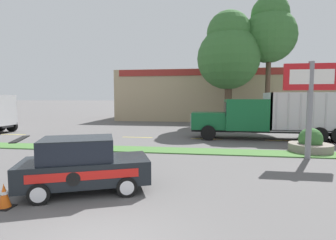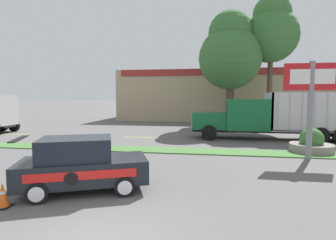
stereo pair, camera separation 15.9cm
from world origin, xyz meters
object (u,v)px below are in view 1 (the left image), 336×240
Objects in this scene: rally_car at (83,164)px; stone_planter at (310,144)px; dump_truck_lead at (261,118)px; traffic_cone at (4,196)px; store_sign_post at (310,90)px.

rally_car reaches higher than stone_planter.
rally_car is at bearing -123.01° from dump_truck_lead.
stone_planter is at bearing 39.31° from traffic_cone.
dump_truck_lead is 14.67m from rally_car.
dump_truck_lead reaches higher than stone_planter.
dump_truck_lead is at bearing 112.33° from stone_planter.
store_sign_post reaches higher than stone_planter.
traffic_cone is at bearing -144.49° from store_sign_post.
stone_planter is 3.34× the size of traffic_cone.
rally_car is 1.90× the size of stone_planter.
traffic_cone is (-10.67, -7.61, -3.10)m from store_sign_post.
traffic_cone is at bearing -140.69° from stone_planter.
store_sign_post is (1.10, -6.26, 1.87)m from dump_truck_lead.
rally_car reaches higher than traffic_cone.
stone_planter is (9.84, 7.78, -0.44)m from rally_car.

